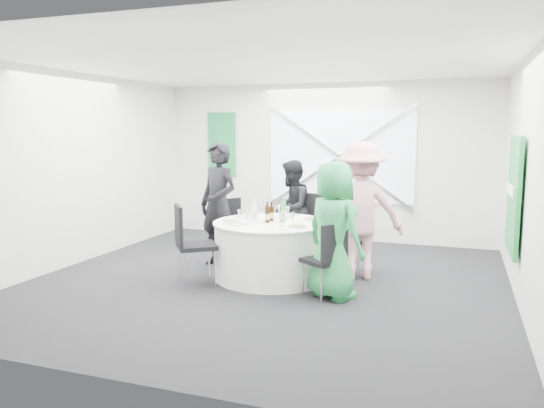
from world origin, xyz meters
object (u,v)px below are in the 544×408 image
(chair_front_right, at_px, (328,255))
(person_woman_green, at_px, (334,230))
(person_man_back, at_px, (291,209))
(green_water_bottle, at_px, (283,212))
(banquet_table, at_px, (272,250))
(clear_water_bottle, at_px, (254,213))
(chair_back_left, at_px, (233,225))
(person_woman_pink, at_px, (360,211))
(chair_back_right, at_px, (358,233))
(chair_back, at_px, (311,221))
(person_man_back_left, at_px, (218,205))
(chair_front_left, at_px, (189,238))

(chair_front_right, distance_m, person_woman_green, 0.29)
(person_man_back, xyz_separation_m, green_water_bottle, (0.27, -1.23, 0.14))
(banquet_table, bearing_deg, green_water_bottle, 7.81)
(green_water_bottle, distance_m, clear_water_bottle, 0.39)
(clear_water_bottle, bearing_deg, person_woman_green, -23.47)
(chair_back_left, bearing_deg, green_water_bottle, -85.04)
(banquet_table, height_order, person_woman_pink, person_woman_pink)
(chair_back_right, distance_m, person_woman_green, 1.22)
(chair_back, bearing_deg, person_woman_pink, -30.09)
(chair_back_right, bearing_deg, banquet_table, -90.00)
(chair_back_left, xyz_separation_m, green_water_bottle, (1.03, -0.68, 0.34))
(chair_front_right, xyz_separation_m, person_woman_green, (0.05, 0.08, 0.28))
(banquet_table, bearing_deg, person_woman_green, -30.15)
(chair_back, xyz_separation_m, person_woman_green, (0.73, -1.71, 0.21))
(person_woman_green, bearing_deg, person_man_back_left, 4.35)
(chair_front_left, distance_m, person_man_back, 2.06)
(chair_back_left, bearing_deg, chair_front_left, -141.34)
(person_man_back, bearing_deg, chair_back_left, -59.76)
(chair_back_left, xyz_separation_m, chair_front_left, (0.01, -1.37, 0.06))
(chair_front_right, bearing_deg, chair_front_left, -54.16)
(banquet_table, xyz_separation_m, person_man_back, (-0.12, 1.25, 0.38))
(banquet_table, distance_m, green_water_bottle, 0.53)
(person_man_back_left, bearing_deg, person_woman_pink, 21.76)
(chair_front_left, height_order, green_water_bottle, green_water_bottle)
(chair_front_left, distance_m, green_water_bottle, 1.27)
(banquet_table, distance_m, person_man_back_left, 1.14)
(chair_back, height_order, chair_front_left, chair_front_left)
(person_woman_pink, bearing_deg, person_woman_green, 62.27)
(chair_back_left, height_order, person_woman_pink, person_woman_pink)
(chair_back_left, height_order, chair_front_left, chair_front_left)
(person_woman_pink, bearing_deg, person_man_back_left, -19.01)
(chair_front_right, height_order, chair_front_left, chair_front_left)
(person_man_back, relative_size, person_woman_green, 0.94)
(person_woman_pink, bearing_deg, banquet_table, 0.00)
(chair_front_left, distance_m, person_woman_green, 1.85)
(chair_front_right, bearing_deg, person_man_back, -116.40)
(person_woman_pink, bearing_deg, chair_back, -60.92)
(banquet_table, relative_size, chair_back, 1.55)
(person_man_back, height_order, person_woman_pink, person_woman_pink)
(person_woman_green, distance_m, clear_water_bottle, 1.30)
(banquet_table, relative_size, chair_front_left, 1.51)
(chair_front_right, bearing_deg, banquet_table, -90.00)
(green_water_bottle, height_order, clear_water_bottle, green_water_bottle)
(person_man_back, distance_m, clear_water_bottle, 1.30)
(chair_back, xyz_separation_m, chair_front_left, (-1.10, -1.82, 0.02))
(chair_back_left, xyz_separation_m, person_woman_green, (1.84, -1.26, 0.26))
(banquet_table, bearing_deg, person_man_back, 95.69)
(chair_back_right, distance_m, chair_front_left, 2.31)
(chair_front_right, xyz_separation_m, green_water_bottle, (-0.77, 0.65, 0.36))
(chair_back_left, relative_size, person_woman_pink, 0.52)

